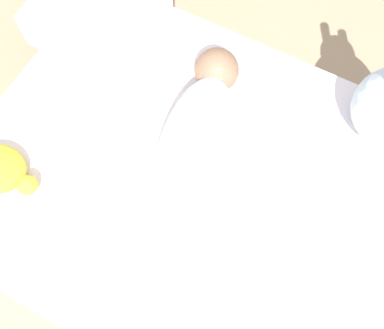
{
  "coord_description": "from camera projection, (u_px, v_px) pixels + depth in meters",
  "views": [
    {
      "loc": [
        0.22,
        -0.4,
        1.3
      ],
      "look_at": [
        0.0,
        0.01,
        0.23
      ],
      "focal_mm": 42.0,
      "sensor_mm": 36.0,
      "label": 1
    }
  ],
  "objects": [
    {
      "name": "ground_plane",
      "position": [
        189.0,
        196.0,
        1.38
      ],
      "size": [
        12.0,
        12.0,
        0.0
      ],
      "primitive_type": "plane",
      "color": "#9E8466"
    },
    {
      "name": "bed_mattress",
      "position": [
        189.0,
        186.0,
        1.29
      ],
      "size": [
        1.2,
        0.97,
        0.18
      ],
      "color": "white",
      "rests_on": "ground_plane"
    },
    {
      "name": "swaddled_baby",
      "position": [
        198.0,
        147.0,
        1.16
      ],
      "size": [
        0.33,
        0.6,
        0.16
      ],
      "rotation": [
        0.0,
        0.0,
        1.84
      ],
      "color": "white",
      "rests_on": "bed_mattress"
    },
    {
      "name": "pillow",
      "position": [
        98.0,
        14.0,
        1.35
      ],
      "size": [
        0.34,
        0.32,
        0.12
      ],
      "color": "white",
      "rests_on": "bed_mattress"
    },
    {
      "name": "turtle_plush",
      "position": [
        0.0,
        170.0,
        1.18
      ],
      "size": [
        0.21,
        0.14,
        0.06
      ],
      "color": "yellow",
      "rests_on": "bed_mattress"
    }
  ]
}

